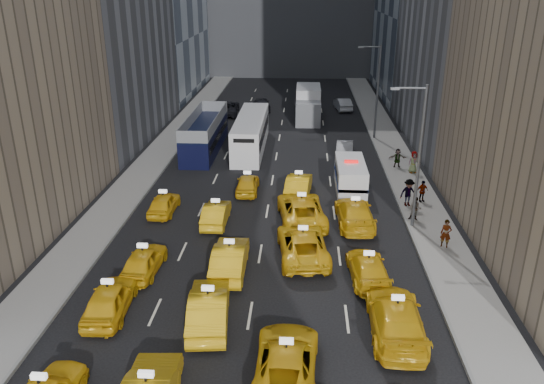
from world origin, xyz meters
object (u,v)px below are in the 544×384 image
(city_bus, at_px, (251,133))
(box_truck, at_px, (308,104))
(nypd_van, at_px, (350,177))
(pedestrian_0, at_px, (446,233))
(double_decker, at_px, (205,133))

(city_bus, xyz_separation_m, box_truck, (5.28, 11.47, 0.24))
(city_bus, bearing_deg, nypd_van, -53.81)
(box_truck, xyz_separation_m, pedestrian_0, (7.80, -30.31, -0.74))
(pedestrian_0, bearing_deg, double_decker, 153.72)
(city_bus, bearing_deg, pedestrian_0, -59.39)
(nypd_van, bearing_deg, double_decker, 146.95)
(box_truck, bearing_deg, pedestrian_0, -78.42)
(double_decker, bearing_deg, city_bus, 6.68)
(city_bus, bearing_deg, box_truck, 61.12)
(city_bus, height_order, pedestrian_0, city_bus)
(nypd_van, relative_size, box_truck, 0.70)
(double_decker, bearing_deg, pedestrian_0, -47.66)
(nypd_van, bearing_deg, box_truck, 101.65)
(city_bus, relative_size, box_truck, 1.52)
(nypd_van, xyz_separation_m, pedestrian_0, (4.76, -9.05, -0.05))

